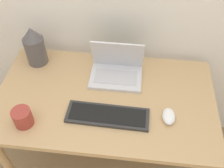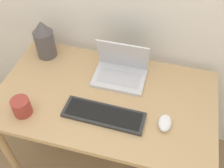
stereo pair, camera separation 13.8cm
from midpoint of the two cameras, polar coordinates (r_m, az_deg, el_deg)
The scene contains 6 objects.
desk at distance 1.53m, azimuth -4.07°, elevation -5.15°, with size 1.22×0.71×0.74m.
laptop at distance 1.53m, azimuth -1.61°, elevation 3.10°, with size 0.30×0.22×0.23m.
keyboard at distance 1.37m, azimuth -3.89°, elevation -7.02°, with size 0.43×0.15×0.02m.
mouse at distance 1.37m, azimuth 9.42°, elevation -7.12°, with size 0.07×0.10×0.04m.
vase at distance 1.66m, azimuth -18.87°, elevation 7.72°, with size 0.12×0.12×0.25m.
mug at distance 1.41m, azimuth -21.62°, elevation -6.94°, with size 0.10×0.10×0.10m.
Camera 1 is at (0.15, -0.58, 1.85)m, focal length 42.00 mm.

